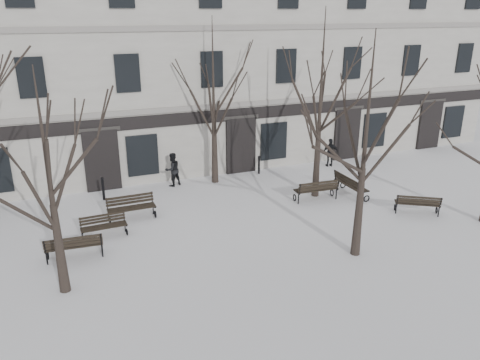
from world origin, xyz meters
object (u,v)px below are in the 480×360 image
bench_0 (104,225)px  bench_3 (131,207)px  tree_1 (46,159)px  bench_2 (418,203)px  bench_4 (317,189)px  bench_5 (350,184)px  bench_1 (74,245)px  tree_2 (367,122)px

bench_0 → bench_3: bench_3 is taller
bench_0 → tree_1: bearing=-117.3°
bench_0 → bench_2: 12.69m
bench_4 → bench_3: bearing=-4.4°
bench_0 → bench_5: (11.00, 0.09, 0.08)m
tree_1 → bench_1: 4.18m
bench_3 → bench_4: 8.10m
bench_1 → bench_5: (12.13, 1.47, 0.02)m
bench_2 → bench_3: bench_3 is taller
bench_2 → tree_1: bearing=34.9°
bench_0 → bench_2: bearing=-14.6°
tree_2 → bench_4: size_ratio=3.73×
bench_2 → bench_4: 4.25m
tree_2 → bench_5: (3.01, 4.76, -4.17)m
tree_1 → bench_5: 13.50m
tree_2 → bench_4: (1.28, 4.81, -4.17)m
bench_3 → bench_5: bearing=-7.5°
bench_1 → bench_5: size_ratio=0.97×
bench_1 → bench_2: 13.59m
bench_3 → bench_2: bearing=-20.5°
bench_0 → bench_2: (12.38, -2.76, 0.03)m
bench_4 → bench_5: 1.73m
tree_1 → bench_1: size_ratio=3.48×
bench_1 → tree_1: bearing=81.9°
bench_0 → bench_2: bench_2 is taller
bench_3 → bench_4: size_ratio=0.96×
tree_1 → bench_5: (12.55, 3.38, -3.66)m
bench_2 → bench_5: (-1.39, 2.84, 0.05)m
bench_3 → bench_5: 9.83m
bench_4 → bench_0: bearing=4.4°
tree_2 → bench_1: (-9.12, 3.29, -4.20)m
bench_5 → tree_1: bearing=105.5°
bench_2 → bench_4: bearing=-10.2°
tree_1 → tree_2: 9.65m
bench_2 → bench_5: 3.16m
bench_3 → tree_2: bearing=-42.0°
bench_1 → bench_2: bench_1 is taller
tree_1 → bench_2: size_ratio=3.70×
bench_2 → bench_5: size_ratio=0.91×
tree_1 → bench_5: size_ratio=3.38×
bench_1 → bench_0: bearing=-125.0°
tree_1 → tree_2: (9.54, -1.37, 0.51)m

